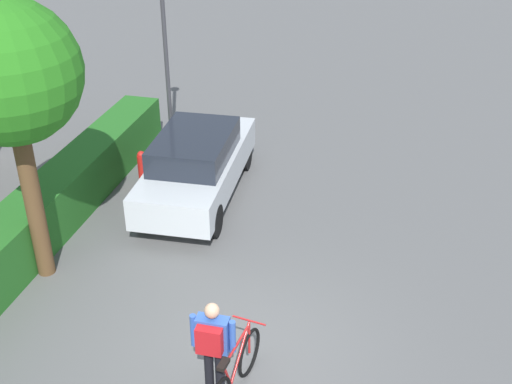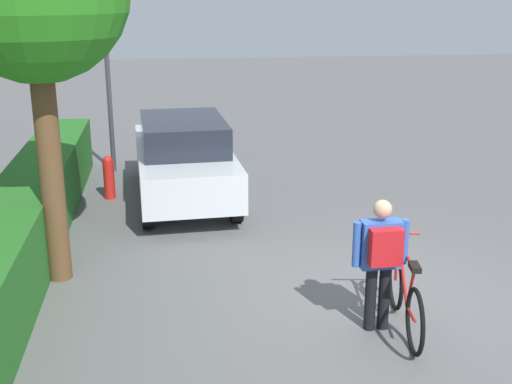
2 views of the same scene
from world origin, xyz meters
The scene contains 6 objects.
ground_plane centered at (0.00, 0.00, 0.00)m, with size 60.00×60.00×0.00m, color #5B5B5B.
parked_car_near centered at (4.33, 2.17, 0.80)m, with size 4.32×1.84×1.52m.
bicycle centered at (-0.89, -0.11, 0.40)m, with size 1.75×0.50×0.98m.
person_rider centered at (-0.88, 0.19, 0.93)m, with size 0.35×0.64×1.54m.
street_lamp centered at (6.52, 3.59, 2.90)m, with size 0.28×0.28×4.53m.
fire_hydrant centered at (4.56, 3.54, 0.41)m, with size 0.20×0.20×0.81m.
Camera 2 is at (-7.27, 2.50, 3.72)m, focal length 45.90 mm.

